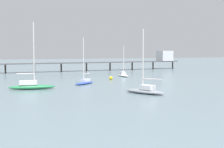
{
  "coord_description": "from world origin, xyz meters",
  "views": [
    {
      "loc": [
        -26.66,
        -50.18,
        6.95
      ],
      "look_at": [
        0.0,
        18.38,
        1.5
      ],
      "focal_mm": 51.98,
      "sensor_mm": 36.0,
      "label": 1
    }
  ],
  "objects_px": {
    "sailboat_gray": "(145,90)",
    "sailboat_white": "(123,74)",
    "pier": "(118,60)",
    "sailboat_green": "(31,85)",
    "mooring_buoy_inner": "(111,78)",
    "sailboat_blue": "(85,81)"
  },
  "relations": [
    {
      "from": "sailboat_green",
      "to": "sailboat_white",
      "type": "xyz_separation_m",
      "value": [
        26.18,
        19.89,
        -0.21
      ]
    },
    {
      "from": "sailboat_gray",
      "to": "sailboat_white",
      "type": "xyz_separation_m",
      "value": [
        10.01,
        32.27,
        -0.08
      ]
    },
    {
      "from": "sailboat_gray",
      "to": "sailboat_blue",
      "type": "height_order",
      "value": "sailboat_gray"
    },
    {
      "from": "sailboat_green",
      "to": "mooring_buoy_inner",
      "type": "distance_m",
      "value": 23.18
    },
    {
      "from": "sailboat_blue",
      "to": "sailboat_white",
      "type": "height_order",
      "value": "sailboat_blue"
    },
    {
      "from": "sailboat_blue",
      "to": "mooring_buoy_inner",
      "type": "bearing_deg",
      "value": 39.87
    },
    {
      "from": "pier",
      "to": "sailboat_green",
      "type": "distance_m",
      "value": 57.45
    },
    {
      "from": "pier",
      "to": "mooring_buoy_inner",
      "type": "distance_m",
      "value": 36.73
    },
    {
      "from": "sailboat_blue",
      "to": "mooring_buoy_inner",
      "type": "height_order",
      "value": "sailboat_blue"
    },
    {
      "from": "sailboat_white",
      "to": "sailboat_green",
      "type": "bearing_deg",
      "value": -142.78
    },
    {
      "from": "sailboat_green",
      "to": "pier",
      "type": "bearing_deg",
      "value": 52.12
    },
    {
      "from": "sailboat_gray",
      "to": "sailboat_white",
      "type": "height_order",
      "value": "sailboat_gray"
    },
    {
      "from": "sailboat_gray",
      "to": "mooring_buoy_inner",
      "type": "bearing_deg",
      "value": 81.71
    },
    {
      "from": "pier",
      "to": "sailboat_gray",
      "type": "relative_size",
      "value": 7.67
    },
    {
      "from": "sailboat_green",
      "to": "sailboat_gray",
      "type": "relative_size",
      "value": 1.15
    },
    {
      "from": "sailboat_gray",
      "to": "sailboat_blue",
      "type": "bearing_deg",
      "value": 105.59
    },
    {
      "from": "sailboat_green",
      "to": "mooring_buoy_inner",
      "type": "height_order",
      "value": "sailboat_green"
    },
    {
      "from": "sailboat_gray",
      "to": "mooring_buoy_inner",
      "type": "height_order",
      "value": "sailboat_gray"
    },
    {
      "from": "sailboat_white",
      "to": "mooring_buoy_inner",
      "type": "bearing_deg",
      "value": -129.72
    },
    {
      "from": "pier",
      "to": "sailboat_gray",
      "type": "height_order",
      "value": "sailboat_gray"
    },
    {
      "from": "sailboat_white",
      "to": "sailboat_gray",
      "type": "bearing_deg",
      "value": -107.23
    },
    {
      "from": "pier",
      "to": "mooring_buoy_inner",
      "type": "relative_size",
      "value": 91.62
    }
  ]
}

